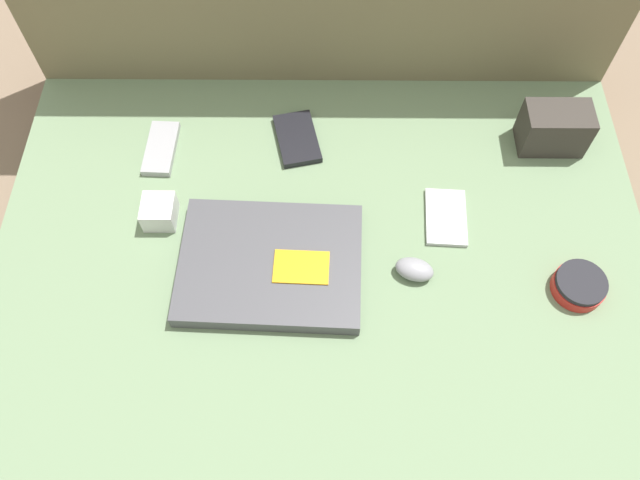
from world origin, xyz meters
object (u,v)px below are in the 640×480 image
(computer_mouse, at_px, (412,269))
(phone_black, at_px, (295,139))
(laptop, at_px, (269,264))
(speaker_puck, at_px, (577,285))
(phone_small, at_px, (444,217))
(camera_pouch, at_px, (552,128))
(phone_silver, at_px, (159,148))
(charger_brick, at_px, (157,212))

(computer_mouse, relative_size, phone_black, 0.55)
(laptop, xyz_separation_m, speaker_puck, (0.50, -0.04, 0.00))
(phone_small, bearing_deg, laptop, -158.42)
(phone_black, bearing_deg, speaker_puck, -45.95)
(phone_small, xyz_separation_m, camera_pouch, (0.21, 0.17, 0.04))
(phone_black, relative_size, camera_pouch, 1.11)
(phone_silver, xyz_separation_m, camera_pouch, (0.72, 0.02, 0.04))
(laptop, xyz_separation_m, phone_small, (0.30, 0.10, -0.01))
(phone_silver, distance_m, phone_small, 0.54)
(phone_small, bearing_deg, computer_mouse, -117.23)
(phone_small, height_order, camera_pouch, camera_pouch)
(laptop, xyz_separation_m, computer_mouse, (0.24, -0.01, 0.00))
(computer_mouse, xyz_separation_m, phone_small, (0.06, 0.11, -0.01))
(laptop, relative_size, camera_pouch, 2.58)
(camera_pouch, bearing_deg, phone_small, -140.86)
(charger_brick, bearing_deg, computer_mouse, -13.65)
(computer_mouse, relative_size, phone_silver, 0.60)
(camera_pouch, bearing_deg, computer_mouse, -134.36)
(speaker_puck, xyz_separation_m, camera_pouch, (0.00, 0.30, 0.03))
(laptop, xyz_separation_m, camera_pouch, (0.51, 0.27, 0.03))
(speaker_puck, height_order, phone_black, speaker_puck)
(laptop, distance_m, phone_small, 0.32)
(computer_mouse, distance_m, camera_pouch, 0.39)
(computer_mouse, xyz_separation_m, phone_black, (-0.20, 0.28, -0.01))
(laptop, bearing_deg, phone_silver, 133.62)
(phone_silver, height_order, phone_black, same)
(speaker_puck, height_order, phone_silver, speaker_puck)
(computer_mouse, relative_size, camera_pouch, 0.61)
(phone_small, bearing_deg, phone_black, 150.37)
(phone_small, relative_size, camera_pouch, 0.98)
(camera_pouch, bearing_deg, charger_brick, -166.29)
(camera_pouch, relative_size, charger_brick, 2.04)
(camera_pouch, bearing_deg, speaker_puck, -90.91)
(computer_mouse, bearing_deg, camera_pouch, 62.56)
(speaker_puck, bearing_deg, computer_mouse, 174.25)
(charger_brick, bearing_deg, speaker_puck, -10.69)
(laptop, bearing_deg, computer_mouse, 0.12)
(laptop, relative_size, charger_brick, 5.28)
(charger_brick, bearing_deg, phone_small, 0.39)
(computer_mouse, height_order, phone_silver, computer_mouse)
(computer_mouse, distance_m, charger_brick, 0.44)
(speaker_puck, relative_size, phone_black, 0.64)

